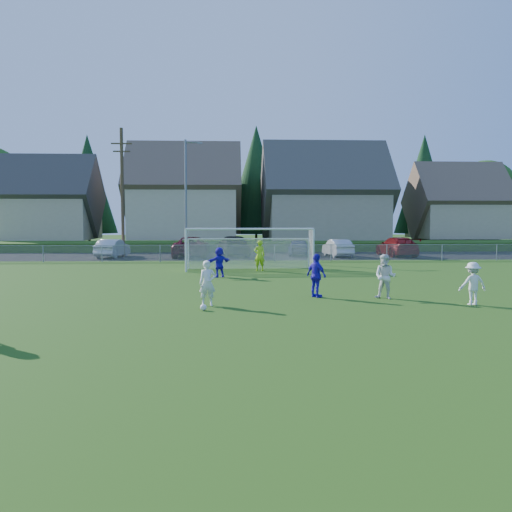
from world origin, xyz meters
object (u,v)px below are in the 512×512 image
object	(u,v)px
goalkeeper	(259,256)
car_f	(338,248)
player_blue_b	(219,262)
car_e	(298,247)
player_white_b	(385,277)
player_white_c	(473,284)
player_blue_a	(316,276)
soccer_goal	(249,242)
car_g	(397,247)
car_b	(113,248)
car_d	(233,246)
player_white_a	(207,283)
car_c	(191,247)
soccer_ball	(203,307)

from	to	relation	value
goalkeeper	car_f	xyz separation A→B (m)	(6.80, 11.00, -0.21)
player_blue_b	car_f	world-z (taller)	player_blue_b
car_e	car_f	world-z (taller)	car_e
car_e	player_white_b	bearing A→B (deg)	94.09
player_white_c	car_e	size ratio (longest dim) A/B	0.38
car_e	player_blue_a	bearing A→B (deg)	87.67
player_blue_b	soccer_goal	bearing A→B (deg)	-147.91
goalkeeper	car_g	xyz separation A→B (m)	(11.58, 11.12, -0.13)
soccer_goal	player_blue_a	bearing A→B (deg)	-78.80
player_white_c	car_g	size ratio (longest dim) A/B	0.29
player_white_c	player_blue_b	world-z (taller)	player_blue_b
soccer_goal	car_f	bearing A→B (deg)	54.62
player_blue_a	car_b	distance (m)	24.81
player_white_c	car_f	world-z (taller)	player_white_c
car_d	car_e	xyz separation A→B (m)	(5.27, 0.10, -0.12)
car_g	player_white_a	bearing A→B (deg)	56.02
car_c	soccer_goal	world-z (taller)	soccer_goal
player_blue_a	soccer_goal	world-z (taller)	soccer_goal
soccer_ball	player_blue_a	xyz separation A→B (m)	(4.25, 2.82, 0.74)
player_white_a	player_white_c	size ratio (longest dim) A/B	1.05
car_d	car_c	bearing A→B (deg)	5.62
soccer_ball	player_white_c	distance (m)	9.55
player_white_c	car_d	xyz separation A→B (m)	(-8.33, 24.70, 0.04)
player_white_b	player_blue_b	world-z (taller)	player_white_b
soccer_ball	player_white_b	world-z (taller)	player_white_b
player_white_c	car_b	bearing A→B (deg)	-56.77
car_f	soccer_goal	world-z (taller)	soccer_goal
car_b	car_c	world-z (taller)	car_c
car_g	car_d	bearing A→B (deg)	-7.28
car_b	soccer_goal	xyz separation A→B (m)	(10.21, -10.36, 0.92)
player_blue_a	car_g	xyz separation A→B (m)	(9.95, 21.61, -0.09)
soccer_ball	car_c	distance (m)	24.74
car_e	car_f	distance (m)	3.21
goalkeeper	car_d	distance (m)	12.20
car_f	car_c	bearing A→B (deg)	-7.77
player_blue_a	soccer_goal	size ratio (longest dim) A/B	0.23
player_white_a	car_b	bearing A→B (deg)	100.78
player_white_b	soccer_goal	xyz separation A→B (m)	(-4.76, 11.64, 0.77)
car_b	car_g	bearing A→B (deg)	-172.42
soccer_ball	player_blue_b	distance (m)	10.10
goalkeeper	car_d	world-z (taller)	goalkeeper
player_blue_a	player_blue_b	bearing A→B (deg)	-5.82
soccer_ball	soccer_goal	distance (m)	14.18
goalkeeper	soccer_goal	distance (m)	1.12
car_b	car_d	bearing A→B (deg)	-165.90
player_blue_b	car_d	bearing A→B (deg)	-127.23
soccer_goal	car_g	bearing A→B (deg)	40.80
player_blue_a	car_g	size ratio (longest dim) A/B	0.32
soccer_ball	player_blue_b	world-z (taller)	player_blue_b
player_white_b	soccer_ball	bearing A→B (deg)	-127.17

